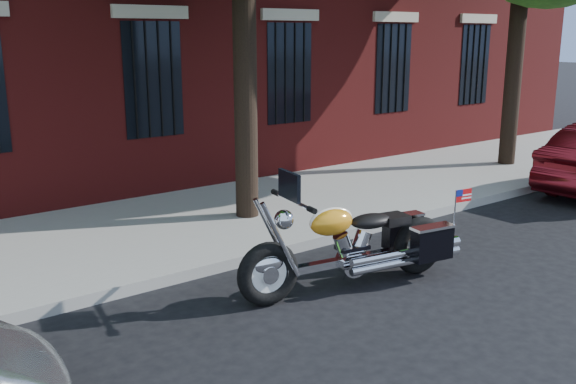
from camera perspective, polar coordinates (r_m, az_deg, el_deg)
ground at (r=7.94m, az=5.13°, el=-8.32°), size 120.00×120.00×0.00m
curb at (r=8.91m, az=-0.86°, el=-5.22°), size 40.00×0.16×0.15m
sidewalk at (r=10.41m, az=-7.02°, el=-2.47°), size 40.00×3.60×0.15m
motorcycle at (r=7.77m, az=6.35°, el=-4.82°), size 2.93×1.16×1.52m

